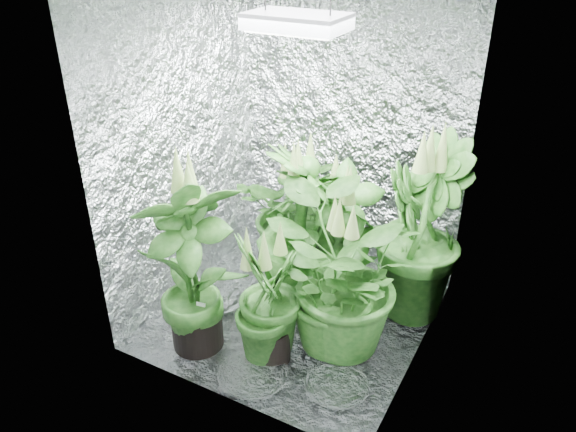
% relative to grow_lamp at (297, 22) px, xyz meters
% --- Properties ---
extents(ground, '(1.60, 1.60, 0.00)m').
position_rel_grow_lamp_xyz_m(ground, '(0.00, 0.00, -1.83)').
color(ground, white).
rests_on(ground, ground).
extents(walls, '(1.62, 1.62, 2.00)m').
position_rel_grow_lamp_xyz_m(walls, '(0.00, 0.00, -0.83)').
color(walls, white).
rests_on(walls, ground).
extents(grow_lamp, '(0.50, 0.30, 0.22)m').
position_rel_grow_lamp_xyz_m(grow_lamp, '(0.00, 0.00, 0.00)').
color(grow_lamp, gray).
rests_on(grow_lamp, ceiling).
extents(plant_a, '(0.96, 0.96, 0.96)m').
position_rel_grow_lamp_xyz_m(plant_a, '(-0.24, 0.50, -1.37)').
color(plant_a, black).
rests_on(plant_a, ground).
extents(plant_b, '(0.66, 0.66, 1.03)m').
position_rel_grow_lamp_xyz_m(plant_b, '(0.19, 0.28, -1.35)').
color(plant_b, black).
rests_on(plant_b, ground).
extents(plant_c, '(0.81, 0.81, 1.26)m').
position_rel_grow_lamp_xyz_m(plant_c, '(0.64, 0.42, -1.23)').
color(plant_c, black).
rests_on(plant_c, ground).
extents(plant_d, '(0.82, 0.82, 1.15)m').
position_rel_grow_lamp_xyz_m(plant_d, '(-0.05, 0.19, -1.30)').
color(plant_d, black).
rests_on(plant_d, ground).
extents(plant_e, '(1.11, 1.11, 1.04)m').
position_rel_grow_lamp_xyz_m(plant_e, '(0.37, -0.17, -1.33)').
color(plant_e, black).
rests_on(plant_e, ground).
extents(plant_f, '(0.84, 0.84, 1.23)m').
position_rel_grow_lamp_xyz_m(plant_f, '(-0.38, -0.52, -1.25)').
color(plant_f, black).
rests_on(plant_f, ground).
extents(plant_g, '(0.56, 0.56, 0.91)m').
position_rel_grow_lamp_xyz_m(plant_g, '(0.05, -0.42, -1.41)').
color(plant_g, black).
rests_on(plant_g, ground).
extents(circulation_fan, '(0.17, 0.28, 0.34)m').
position_rel_grow_lamp_xyz_m(circulation_fan, '(0.61, 0.50, -1.68)').
color(circulation_fan, black).
rests_on(circulation_fan, ground).
extents(plant_label, '(0.06, 0.03, 0.09)m').
position_rel_grow_lamp_xyz_m(plant_label, '(-0.32, -0.55, -1.53)').
color(plant_label, white).
rests_on(plant_label, plant_f).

